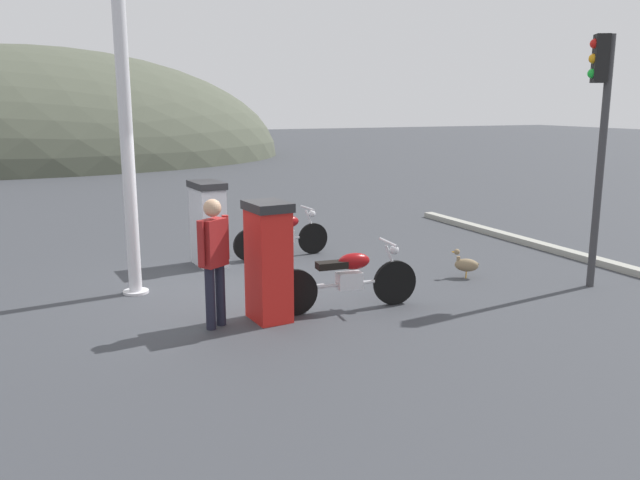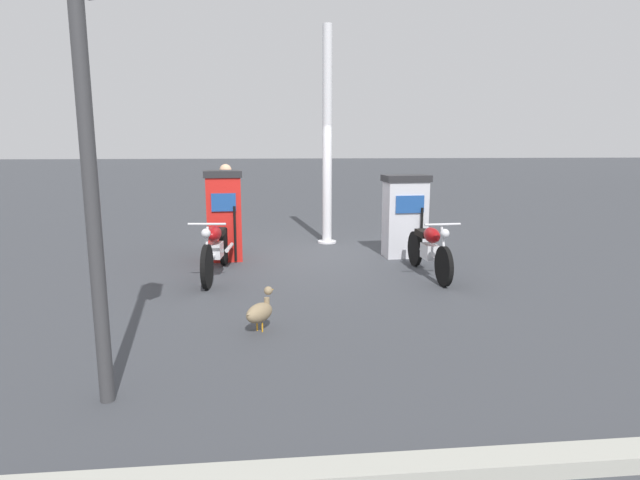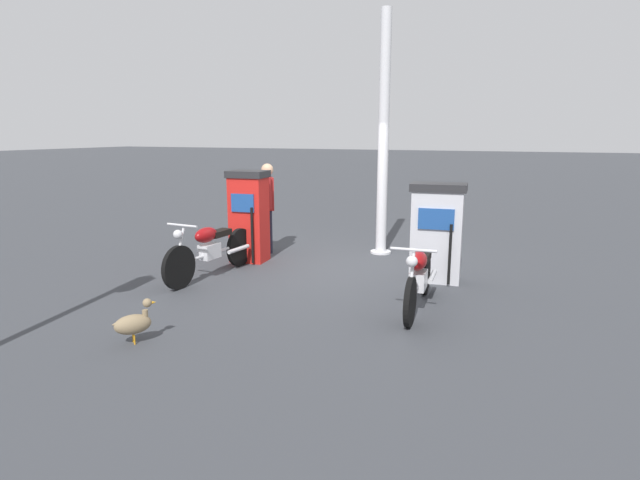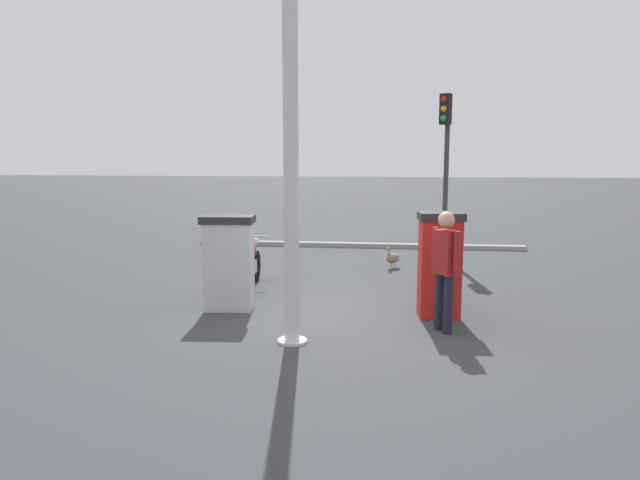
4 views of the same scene
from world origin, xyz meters
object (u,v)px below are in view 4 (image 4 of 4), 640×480
at_px(roadside_traffic_light, 446,148).
at_px(canopy_support_pole, 291,181).
at_px(fuel_pump_near, 439,264).
at_px(fuel_pump_far, 229,262).
at_px(attendant_person, 445,263).
at_px(motorcycle_near_pump, 436,272).
at_px(wandering_duck, 393,258).
at_px(motorcycle_far_pump, 250,265).

relative_size(roadside_traffic_light, canopy_support_pole, 0.88).
relative_size(fuel_pump_near, fuel_pump_far, 1.06).
relative_size(fuel_pump_far, canopy_support_pole, 0.34).
relative_size(fuel_pump_near, attendant_person, 0.95).
relative_size(attendant_person, roadside_traffic_light, 0.44).
relative_size(fuel_pump_near, canopy_support_pole, 0.37).
distance_m(motorcycle_near_pump, attendant_person, 2.01).
height_order(attendant_person, wandering_duck, attendant_person).
bearing_deg(fuel_pump_near, wandering_duck, 10.79).
bearing_deg(motorcycle_far_pump, attendant_person, -123.02).
distance_m(motorcycle_near_pump, wandering_duck, 2.73).
bearing_deg(wandering_duck, motorcycle_near_pump, -163.77).
xyz_separation_m(fuel_pump_near, attendant_person, (-0.76, -0.01, 0.16)).
height_order(fuel_pump_near, fuel_pump_far, fuel_pump_near).
relative_size(fuel_pump_near, motorcycle_far_pump, 0.84).
bearing_deg(wandering_duck, attendant_person, -170.80).
bearing_deg(attendant_person, wandering_duck, 9.20).
bearing_deg(canopy_support_pole, motorcycle_far_pump, 24.54).
height_order(motorcycle_far_pump, wandering_duck, motorcycle_far_pump).
bearing_deg(fuel_pump_near, attendant_person, -178.93).
xyz_separation_m(motorcycle_far_pump, canopy_support_pole, (-2.98, -1.36, 1.72)).
distance_m(motorcycle_far_pump, canopy_support_pole, 3.70).
relative_size(motorcycle_far_pump, canopy_support_pole, 0.44).
height_order(motorcycle_far_pump, canopy_support_pole, canopy_support_pole).
distance_m(fuel_pump_near, wandering_duck, 3.91).
bearing_deg(motorcycle_near_pump, motorcycle_far_pump, 85.32).
xyz_separation_m(fuel_pump_far, motorcycle_far_pump, (1.47, 0.04, -0.33)).
xyz_separation_m(fuel_pump_far, attendant_person, (-0.76, -3.38, 0.21)).
height_order(fuel_pump_near, canopy_support_pole, canopy_support_pole).
relative_size(fuel_pump_far, motorcycle_far_pump, 0.79).
bearing_deg(motorcycle_near_pump, attendant_person, 179.32).
bearing_deg(attendant_person, motorcycle_near_pump, -0.68).
relative_size(motorcycle_far_pump, wandering_duck, 3.96).
height_order(fuel_pump_near, motorcycle_far_pump, fuel_pump_near).
height_order(fuel_pump_far, roadside_traffic_light, roadside_traffic_light).
distance_m(fuel_pump_near, motorcycle_far_pump, 3.73).
height_order(fuel_pump_far, motorcycle_near_pump, fuel_pump_far).
height_order(fuel_pump_near, wandering_duck, fuel_pump_near).
relative_size(attendant_person, wandering_duck, 3.49).
distance_m(fuel_pump_far, attendant_person, 3.47).
bearing_deg(fuel_pump_near, motorcycle_near_pump, -1.80).
xyz_separation_m(motorcycle_far_pump, attendant_person, (-2.22, -3.42, 0.54)).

